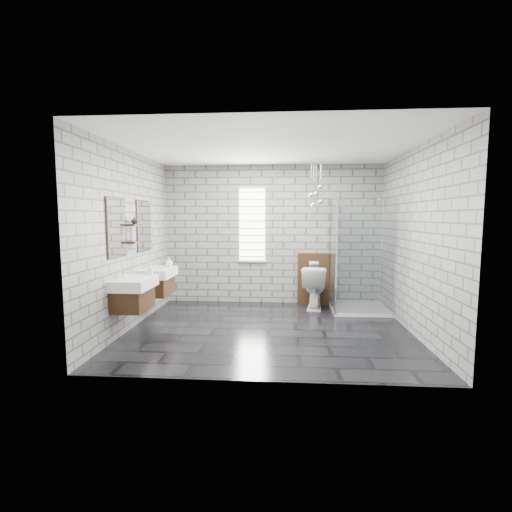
# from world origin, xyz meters

# --- Properties ---
(floor) EXTENTS (4.20, 3.60, 0.02)m
(floor) POSITION_xyz_m (0.00, 0.00, -0.01)
(floor) COLOR black
(floor) RESTS_ON ground
(ceiling) EXTENTS (4.20, 3.60, 0.02)m
(ceiling) POSITION_xyz_m (0.00, 0.00, 2.71)
(ceiling) COLOR white
(ceiling) RESTS_ON wall_back
(wall_back) EXTENTS (4.20, 0.02, 2.70)m
(wall_back) POSITION_xyz_m (0.00, 1.81, 1.35)
(wall_back) COLOR gray
(wall_back) RESTS_ON floor
(wall_front) EXTENTS (4.20, 0.02, 2.70)m
(wall_front) POSITION_xyz_m (0.00, -1.81, 1.35)
(wall_front) COLOR gray
(wall_front) RESTS_ON floor
(wall_left) EXTENTS (0.02, 3.60, 2.70)m
(wall_left) POSITION_xyz_m (-2.11, 0.00, 1.35)
(wall_left) COLOR gray
(wall_left) RESTS_ON floor
(wall_right) EXTENTS (0.02, 3.60, 2.70)m
(wall_right) POSITION_xyz_m (2.11, 0.00, 1.35)
(wall_right) COLOR gray
(wall_right) RESTS_ON floor
(vanity_left) EXTENTS (0.47, 0.70, 1.57)m
(vanity_left) POSITION_xyz_m (-1.91, -0.51, 0.76)
(vanity_left) COLOR #392211
(vanity_left) RESTS_ON wall_left
(vanity_right) EXTENTS (0.47, 0.70, 1.57)m
(vanity_right) POSITION_xyz_m (-1.91, 0.51, 0.76)
(vanity_right) COLOR #392211
(vanity_right) RESTS_ON wall_left
(shelf_lower) EXTENTS (0.14, 0.30, 0.03)m
(shelf_lower) POSITION_xyz_m (-2.03, -0.05, 1.32)
(shelf_lower) COLOR #392211
(shelf_lower) RESTS_ON wall_left
(shelf_upper) EXTENTS (0.14, 0.30, 0.03)m
(shelf_upper) POSITION_xyz_m (-2.03, -0.05, 1.58)
(shelf_upper) COLOR #392211
(shelf_upper) RESTS_ON wall_left
(window) EXTENTS (0.56, 0.05, 1.48)m
(window) POSITION_xyz_m (-0.40, 1.78, 1.55)
(window) COLOR white
(window) RESTS_ON wall_back
(cistern_panel) EXTENTS (0.60, 0.20, 1.00)m
(cistern_panel) POSITION_xyz_m (0.80, 1.70, 0.50)
(cistern_panel) COLOR #392211
(cistern_panel) RESTS_ON floor
(flush_plate) EXTENTS (0.18, 0.01, 0.12)m
(flush_plate) POSITION_xyz_m (0.80, 1.60, 0.80)
(flush_plate) COLOR silver
(flush_plate) RESTS_ON cistern_panel
(shower_enclosure) EXTENTS (1.00, 1.00, 2.03)m
(shower_enclosure) POSITION_xyz_m (1.50, 1.18, 0.50)
(shower_enclosure) COLOR white
(shower_enclosure) RESTS_ON floor
(pendant_cluster) EXTENTS (0.26, 0.21, 0.82)m
(pendant_cluster) POSITION_xyz_m (0.80, 1.36, 2.08)
(pendant_cluster) COLOR silver
(pendant_cluster) RESTS_ON ceiling
(toilet) EXTENTS (0.54, 0.83, 0.79)m
(toilet) POSITION_xyz_m (0.80, 1.42, 0.40)
(toilet) COLOR white
(toilet) RESTS_ON floor
(soap_bottle_a) EXTENTS (0.09, 0.09, 0.17)m
(soap_bottle_a) POSITION_xyz_m (-1.74, -0.22, 0.94)
(soap_bottle_a) COLOR #B2B2B2
(soap_bottle_a) RESTS_ON vanity_left
(soap_bottle_b) EXTENTS (0.15, 0.15, 0.16)m
(soap_bottle_b) POSITION_xyz_m (-1.75, 0.73, 0.93)
(soap_bottle_b) COLOR #B2B2B2
(soap_bottle_b) RESTS_ON vanity_right
(soap_bottle_c) EXTENTS (0.11, 0.11, 0.23)m
(soap_bottle_c) POSITION_xyz_m (-2.02, -0.14, 1.45)
(soap_bottle_c) COLOR #B2B2B2
(soap_bottle_c) RESTS_ON shelf_lower
(vase) EXTENTS (0.12, 0.12, 0.11)m
(vase) POSITION_xyz_m (-2.02, -0.04, 1.65)
(vase) COLOR #B2B2B2
(vase) RESTS_ON shelf_upper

